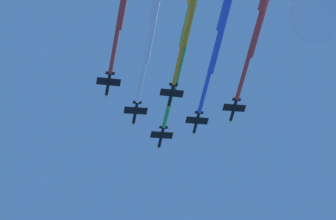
% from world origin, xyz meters
% --- Properties ---
extents(jet_lead, '(62.96, 45.00, 4.26)m').
position_xyz_m(jet_lead, '(27.23, -18.78, 147.86)').
color(jet_lead, black).
extents(jet_starboard_inner, '(61.98, 44.69, 4.21)m').
position_xyz_m(jet_starboard_inner, '(40.26, -14.52, 146.90)').
color(jet_starboard_inner, black).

